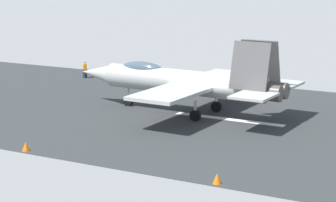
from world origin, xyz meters
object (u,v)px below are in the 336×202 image
crew_person (85,69)px  marker_cone_near (217,179)px  marker_cone_mid (26,146)px  fighter_jet (185,81)px

crew_person → marker_cone_near: bearing=137.1°
marker_cone_mid → marker_cone_near: bearing=180.0°
marker_cone_near → fighter_jet: bearing=-57.3°
crew_person → marker_cone_mid: size_ratio=2.95×
crew_person → marker_cone_near: 31.70m
marker_cone_near → crew_person: bearing=-42.9°
crew_person → fighter_jet: bearing=149.7°
fighter_jet → marker_cone_mid: fighter_jet is taller
fighter_jet → crew_person: size_ratio=10.41×
crew_person → marker_cone_mid: (-11.29, 21.57, -0.54)m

